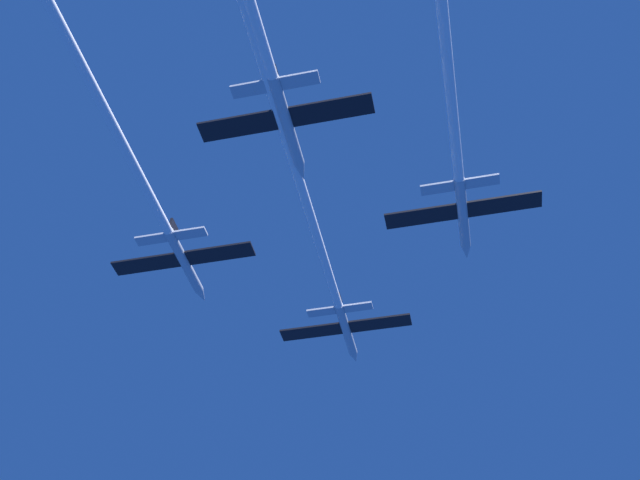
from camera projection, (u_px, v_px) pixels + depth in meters
name	position (u px, v px, depth m)	size (l,w,h in m)	color
jet_lead	(312.00, 222.00, 96.16)	(20.47, 77.96, 3.39)	#B2BAC6
jet_left_wing	(116.00, 131.00, 85.54)	(20.47, 76.16, 3.39)	#B2BAC6
jet_right_wing	(447.00, 58.00, 79.07)	(20.47, 77.55, 3.39)	#B2BAC6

